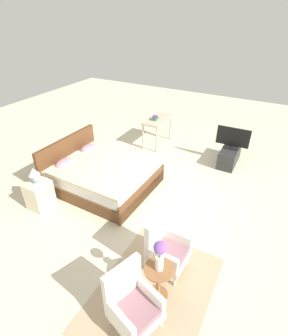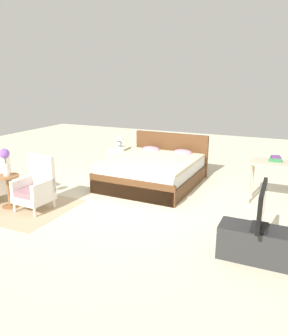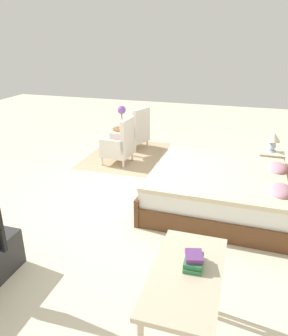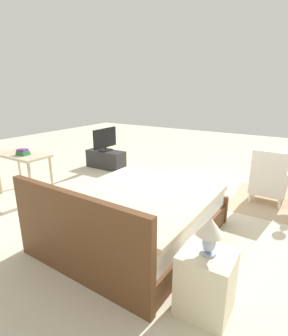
{
  "view_description": "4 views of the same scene",
  "coord_description": "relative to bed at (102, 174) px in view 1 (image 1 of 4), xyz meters",
  "views": [
    {
      "loc": [
        -4.02,
        -1.97,
        3.48
      ],
      "look_at": [
        0.06,
        0.27,
        0.59
      ],
      "focal_mm": 28.0,
      "sensor_mm": 36.0,
      "label": 1
    },
    {
      "loc": [
        2.42,
        -5.01,
        2.22
      ],
      "look_at": [
        0.17,
        -0.13,
        0.73
      ],
      "focal_mm": 35.0,
      "sensor_mm": 36.0,
      "label": 2
    },
    {
      "loc": [
        4.23,
        1.32,
        2.4
      ],
      "look_at": [
        0.4,
        0.13,
        0.77
      ],
      "focal_mm": 35.0,
      "sensor_mm": 36.0,
      "label": 3
    },
    {
      "loc": [
        -1.94,
        3.69,
        1.88
      ],
      "look_at": [
        0.34,
        0.08,
        0.58
      ],
      "focal_mm": 28.0,
      "sensor_mm": 36.0,
      "label": 4
    }
  ],
  "objects": [
    {
      "name": "ground_plane",
      "position": [
        0.2,
        -1.19,
        -0.3
      ],
      "size": [
        16.0,
        16.0,
        0.0
      ],
      "primitive_type": "plane",
      "color": "beige"
    },
    {
      "name": "floor_rug",
      "position": [
        -1.8,
        -2.2,
        -0.29
      ],
      "size": [
        2.1,
        1.5,
        0.01
      ],
      "color": "tan",
      "rests_on": "ground_plane"
    },
    {
      "name": "bed",
      "position": [
        0.0,
        0.0,
        0.0
      ],
      "size": [
        1.84,
        2.14,
        0.96
      ],
      "color": "brown",
      "rests_on": "ground_plane"
    },
    {
      "name": "armchair_by_window_left",
      "position": [
        -2.28,
        -2.15,
        0.08
      ],
      "size": [
        0.68,
        0.68,
        0.92
      ],
      "color": "white",
      "rests_on": "floor_rug"
    },
    {
      "name": "armchair_by_window_right",
      "position": [
        -1.3,
        -2.14,
        0.08
      ],
      "size": [
        0.57,
        0.57,
        0.92
      ],
      "color": "white",
      "rests_on": "floor_rug"
    },
    {
      "name": "side_table",
      "position": [
        -1.8,
        -2.28,
        0.07
      ],
      "size": [
        0.4,
        0.4,
        0.58
      ],
      "color": "#936038",
      "rests_on": "ground_plane"
    },
    {
      "name": "flower_vase",
      "position": [
        -1.8,
        -2.28,
        0.58
      ],
      "size": [
        0.17,
        0.17,
        0.48
      ],
      "color": "silver",
      "rests_on": "side_table"
    },
    {
      "name": "nightstand",
      "position": [
        -1.19,
        0.65,
        -0.01
      ],
      "size": [
        0.44,
        0.41,
        0.58
      ],
      "color": "beige",
      "rests_on": "ground_plane"
    },
    {
      "name": "table_lamp",
      "position": [
        -1.19,
        0.65,
        0.49
      ],
      "size": [
        0.22,
        0.22,
        0.33
      ],
      "color": "#9EADC6",
      "rests_on": "nightstand"
    },
    {
      "name": "tv_stand",
      "position": [
        2.37,
        -2.27,
        -0.08
      ],
      "size": [
        0.96,
        0.4,
        0.43
      ],
      "color": "#2D2D2D",
      "rests_on": "ground_plane"
    },
    {
      "name": "tv_flatscreen",
      "position": [
        2.37,
        -2.27,
        0.41
      ],
      "size": [
        0.21,
        0.8,
        0.54
      ],
      "color": "black",
      "rests_on": "tv_stand"
    },
    {
      "name": "vanity_desk",
      "position": [
        2.48,
        -0.15,
        0.36
      ],
      "size": [
        1.04,
        0.52,
        0.78
      ],
      "color": "beige",
      "rests_on": "ground_plane"
    },
    {
      "name": "book_stack",
      "position": [
        2.39,
        -0.11,
        0.53
      ],
      "size": [
        0.23,
        0.16,
        0.1
      ],
      "color": "#337A47",
      "rests_on": "vanity_desk"
    }
  ]
}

